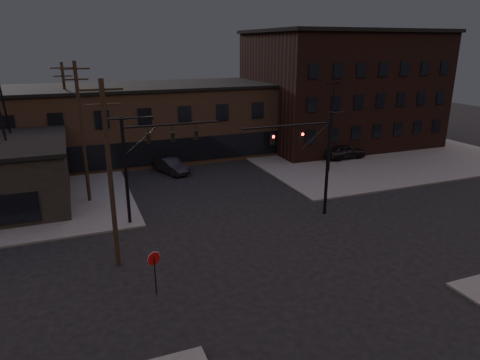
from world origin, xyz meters
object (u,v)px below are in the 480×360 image
at_px(parked_car_lot_a, 345,151).
at_px(parked_car_lot_b, 345,138).
at_px(stop_sign, 154,263).
at_px(car_crossing, 171,166).
at_px(traffic_signal_near, 315,154).
at_px(traffic_signal_far, 143,157).

height_order(parked_car_lot_a, parked_car_lot_b, parked_car_lot_a).
height_order(stop_sign, parked_car_lot_a, stop_sign).
bearing_deg(car_crossing, stop_sign, -125.56).
xyz_separation_m(traffic_signal_near, stop_sign, (-13.36, -6.49, -3.09)).
relative_size(traffic_signal_far, parked_car_lot_a, 1.61).
xyz_separation_m(stop_sign, car_crossing, (5.77, 21.83, -1.07)).
xyz_separation_m(traffic_signal_far, stop_sign, (-1.28, -9.99, -3.17)).
relative_size(traffic_signal_near, traffic_signal_far, 1.00).
bearing_deg(stop_sign, car_crossing, 75.19).
relative_size(parked_car_lot_b, car_crossing, 0.97).
bearing_deg(stop_sign, parked_car_lot_b, 41.32).
distance_m(traffic_signal_near, parked_car_lot_b, 26.86).
distance_m(traffic_signal_far, car_crossing, 13.36).
bearing_deg(traffic_signal_far, stop_sign, -97.32).
bearing_deg(car_crossing, parked_car_lot_a, -26.77).
xyz_separation_m(traffic_signal_far, parked_car_lot_b, (29.18, 16.79, -4.20)).
relative_size(stop_sign, car_crossing, 0.53).
relative_size(traffic_signal_near, parked_car_lot_b, 1.74).
height_order(traffic_signal_far, parked_car_lot_a, traffic_signal_far).
bearing_deg(traffic_signal_near, car_crossing, 116.30).
bearing_deg(parked_car_lot_b, stop_sign, 112.06).
xyz_separation_m(traffic_signal_far, car_crossing, (4.49, 11.85, -4.23)).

